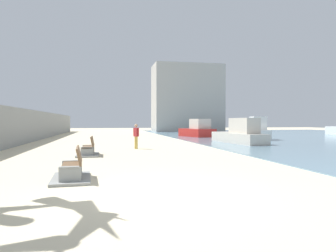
% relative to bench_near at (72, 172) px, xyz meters
% --- Properties ---
extents(ground_plane, '(120.00, 120.00, 0.00)m').
position_rel_bench_near_xyz_m(ground_plane, '(1.99, 15.77, -0.23)').
color(ground_plane, beige).
extents(seawall, '(0.80, 64.00, 2.74)m').
position_rel_bench_near_xyz_m(seawall, '(-5.51, 15.77, 1.14)').
color(seawall, gray).
rests_on(seawall, ground).
extents(bench_near, '(1.23, 2.16, 0.98)m').
position_rel_bench_near_xyz_m(bench_near, '(0.00, 0.00, 0.00)').
color(bench_near, gray).
rests_on(bench_near, ground).
extents(bench_far, '(1.10, 2.10, 0.98)m').
position_rel_bench_near_xyz_m(bench_far, '(0.12, 6.76, 0.00)').
color(bench_far, gray).
rests_on(bench_far, ground).
extents(person_walking, '(0.34, 0.45, 1.59)m').
position_rel_bench_near_xyz_m(person_walking, '(2.90, 10.19, 0.68)').
color(person_walking, gold).
rests_on(person_walking, ground).
extents(boat_far_left, '(2.02, 6.90, 1.98)m').
position_rel_bench_near_xyz_m(boat_far_left, '(11.43, 13.47, 0.51)').
color(boat_far_left, beige).
rests_on(boat_far_left, water_bay).
extents(boat_distant, '(3.46, 4.94, 2.00)m').
position_rel_bench_near_xyz_m(boat_distant, '(11.29, 24.44, 0.53)').
color(boat_distant, red).
rests_on(boat_distant, water_bay).
extents(boat_mid_bay, '(3.55, 6.80, 2.19)m').
position_rel_bench_near_xyz_m(boat_mid_bay, '(15.43, 18.44, 0.60)').
color(boat_mid_bay, white).
rests_on(boat_mid_bay, water_bay).
extents(harbor_building, '(12.00, 6.00, 11.67)m').
position_rel_bench_near_xyz_m(harbor_building, '(15.19, 43.77, 5.60)').
color(harbor_building, '#ADAAA3').
rests_on(harbor_building, ground).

